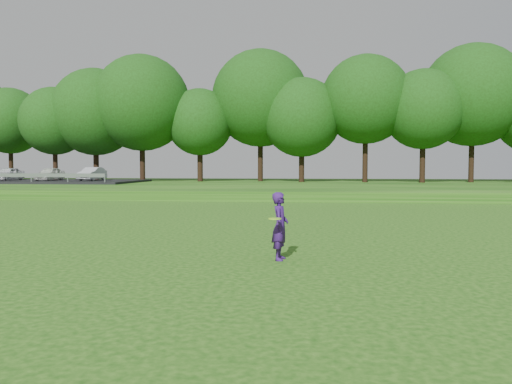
# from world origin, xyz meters

# --- Properties ---
(ground) EXTENTS (140.00, 140.00, 0.00)m
(ground) POSITION_xyz_m (0.00, 0.00, 0.00)
(ground) COLOR #14450D
(ground) RESTS_ON ground
(berm) EXTENTS (130.00, 30.00, 0.60)m
(berm) POSITION_xyz_m (0.00, 34.00, 0.30)
(berm) COLOR #14450D
(berm) RESTS_ON ground
(walking_path) EXTENTS (130.00, 1.60, 0.04)m
(walking_path) POSITION_xyz_m (0.00, 20.00, 0.02)
(walking_path) COLOR gray
(walking_path) RESTS_ON ground
(treeline) EXTENTS (104.00, 7.00, 15.00)m
(treeline) POSITION_xyz_m (0.00, 38.00, 8.10)
(treeline) COLOR #1A3D0E
(treeline) RESTS_ON berm
(parking_lot) EXTENTS (24.00, 9.00, 1.38)m
(parking_lot) POSITION_xyz_m (-24.51, 32.81, 1.03)
(parking_lot) COLOR black
(parking_lot) RESTS_ON berm
(woman) EXTENTS (0.42, 0.91, 1.51)m
(woman) POSITION_xyz_m (2.96, 1.35, 0.76)
(woman) COLOR #3A1769
(woman) RESTS_ON ground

